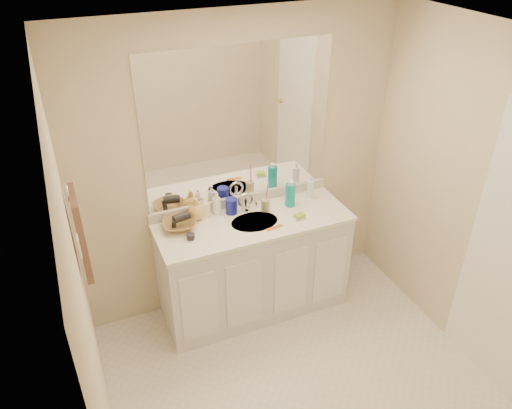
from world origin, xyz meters
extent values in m
cube|color=white|center=(0.00, 0.00, 0.00)|extent=(2.60, 2.60, 0.00)
cube|color=white|center=(0.00, 0.00, 2.40)|extent=(2.60, 2.60, 0.02)
cube|color=beige|center=(0.00, 1.30, 1.20)|extent=(2.60, 0.02, 2.40)
cube|color=beige|center=(-1.30, 0.00, 1.20)|extent=(0.02, 2.60, 2.40)
cube|color=beige|center=(1.30, 0.00, 1.20)|extent=(0.02, 2.60, 2.40)
cube|color=silver|center=(0.00, 1.02, 0.42)|extent=(1.50, 0.55, 0.85)
cube|color=white|center=(0.00, 1.02, 0.86)|extent=(1.52, 0.57, 0.03)
cube|color=silver|center=(0.00, 1.29, 0.92)|extent=(1.52, 0.03, 0.08)
cylinder|color=#BBB1A3|center=(0.00, 1.00, 0.87)|extent=(0.37, 0.37, 0.02)
cylinder|color=silver|center=(0.00, 1.18, 0.94)|extent=(0.02, 0.02, 0.11)
cube|color=white|center=(0.00, 1.29, 1.56)|extent=(1.48, 0.01, 1.20)
cylinder|color=navy|center=(-0.12, 1.19, 0.94)|extent=(0.11, 0.11, 0.13)
cylinder|color=tan|center=(0.15, 1.13, 0.93)|extent=(0.09, 0.09, 0.09)
cylinder|color=#F03FB4|center=(0.16, 1.13, 1.03)|extent=(0.02, 0.04, 0.20)
cylinder|color=#0D9AA0|center=(0.36, 1.12, 0.98)|extent=(0.10, 0.10, 0.19)
cylinder|color=white|center=(0.56, 1.16, 0.96)|extent=(0.07, 0.07, 0.16)
cube|color=silver|center=(0.34, 0.91, 0.89)|extent=(0.09, 0.07, 0.01)
cube|color=#93BF2E|center=(0.34, 0.91, 0.90)|extent=(0.09, 0.07, 0.03)
cube|color=orange|center=(0.10, 0.86, 0.88)|extent=(0.14, 0.05, 0.01)
cylinder|color=black|center=(-0.52, 0.97, 0.90)|extent=(0.06, 0.06, 0.04)
imported|color=white|center=(-0.23, 1.23, 0.98)|extent=(0.08, 0.08, 0.19)
imported|color=#FEF2CF|center=(-0.34, 1.23, 0.97)|extent=(0.09, 0.09, 0.18)
imported|color=#E6BB59|center=(-0.40, 1.22, 0.97)|extent=(0.15, 0.15, 0.17)
imported|color=olive|center=(-0.55, 1.15, 0.91)|extent=(0.31, 0.31, 0.06)
cylinder|color=black|center=(-0.53, 1.15, 0.97)|extent=(0.14, 0.09, 0.06)
torus|color=silver|center=(-1.27, 0.77, 1.55)|extent=(0.01, 0.11, 0.11)
cube|color=#4C3329|center=(-1.25, 0.77, 1.25)|extent=(0.04, 0.32, 0.55)
cube|color=white|center=(-1.27, 0.57, 1.30)|extent=(0.01, 0.08, 0.13)
camera|label=1|loc=(-1.24, -1.95, 2.98)|focal=35.00mm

